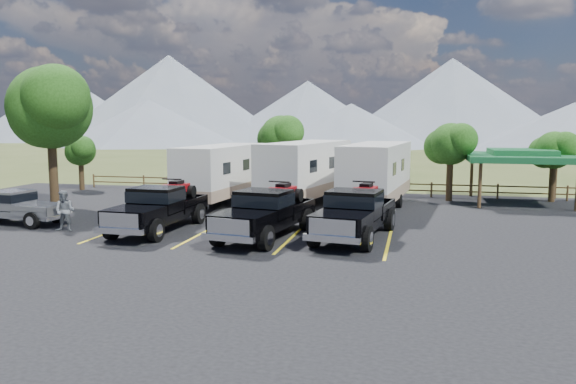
% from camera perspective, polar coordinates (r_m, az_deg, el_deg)
% --- Properties ---
extents(ground, '(320.00, 320.00, 0.00)m').
position_cam_1_polar(ground, '(20.04, -8.00, -6.97)').
color(ground, '#3F4F21').
rests_on(ground, ground).
extents(asphalt_lot, '(44.00, 34.00, 0.04)m').
position_cam_1_polar(asphalt_lot, '(22.78, -5.31, -5.14)').
color(asphalt_lot, black).
rests_on(asphalt_lot, ground).
extents(stall_lines, '(12.12, 5.50, 0.01)m').
position_cam_1_polar(stall_lines, '(23.71, -4.55, -4.58)').
color(stall_lines, yellow).
rests_on(stall_lines, asphalt_lot).
extents(tree_big_nw, '(5.54, 5.18, 7.84)m').
position_cam_1_polar(tree_big_nw, '(33.45, -23.07, 7.89)').
color(tree_big_nw, black).
rests_on(tree_big_nw, ground).
extents(tree_ne_a, '(3.11, 2.92, 4.76)m').
position_cam_1_polar(tree_ne_a, '(35.23, 16.16, 4.69)').
color(tree_ne_a, black).
rests_on(tree_ne_a, ground).
extents(tree_ne_b, '(2.77, 2.59, 4.27)m').
position_cam_1_polar(tree_ne_b, '(37.06, 25.38, 3.84)').
color(tree_ne_b, black).
rests_on(tree_ne_b, ground).
extents(tree_north, '(3.46, 3.24, 5.25)m').
position_cam_1_polar(tree_north, '(38.24, -0.76, 5.68)').
color(tree_north, black).
rests_on(tree_north, ground).
extents(tree_nw_small, '(2.59, 2.43, 3.85)m').
position_cam_1_polar(tree_nw_small, '(42.06, -20.35, 3.94)').
color(tree_nw_small, black).
rests_on(tree_nw_small, ground).
extents(rail_fence, '(36.12, 0.12, 1.00)m').
position_cam_1_polar(rail_fence, '(37.22, 5.10, 0.63)').
color(rail_fence, brown).
rests_on(rail_fence, ground).
extents(pavilion, '(6.20, 6.20, 3.22)m').
position_cam_1_polar(pavilion, '(35.70, 22.60, 3.33)').
color(pavilion, brown).
rests_on(pavilion, ground).
extents(mountain_range, '(209.00, 71.00, 20.00)m').
position_cam_1_polar(mountain_range, '(125.00, 6.24, 8.62)').
color(mountain_range, slate).
rests_on(mountain_range, ground).
extents(rig_left, '(2.50, 6.65, 2.20)m').
position_cam_1_polar(rig_left, '(25.53, -12.95, -1.48)').
color(rig_left, black).
rests_on(rig_left, asphalt_lot).
extents(rig_center, '(3.21, 6.97, 2.24)m').
position_cam_1_polar(rig_center, '(23.48, -2.19, -2.01)').
color(rig_center, black).
rests_on(rig_center, asphalt_lot).
extents(rig_right, '(3.14, 6.99, 2.25)m').
position_cam_1_polar(rig_right, '(23.51, 6.88, -2.03)').
color(rig_right, black).
rests_on(rig_right, asphalt_lot).
extents(trailer_left, '(3.27, 9.88, 3.42)m').
position_cam_1_polar(trailer_left, '(33.07, -6.82, 1.90)').
color(trailer_left, silver).
rests_on(trailer_left, asphalt_lot).
extents(trailer_center, '(4.37, 10.45, 3.62)m').
position_cam_1_polar(trailer_center, '(32.75, 1.80, 2.08)').
color(trailer_center, silver).
rests_on(trailer_center, asphalt_lot).
extents(trailer_right, '(3.65, 10.38, 3.59)m').
position_cam_1_polar(trailer_right, '(31.72, 8.96, 1.79)').
color(trailer_right, silver).
rests_on(trailer_right, asphalt_lot).
extents(pickup_silver, '(5.44, 2.28, 1.59)m').
position_cam_1_polar(pickup_silver, '(29.45, -25.92, -1.34)').
color(pickup_silver, gray).
rests_on(pickup_silver, asphalt_lot).
extents(person_b, '(0.98, 0.82, 1.81)m').
position_cam_1_polar(person_b, '(26.65, -21.73, -1.79)').
color(person_b, slate).
rests_on(person_b, asphalt_lot).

